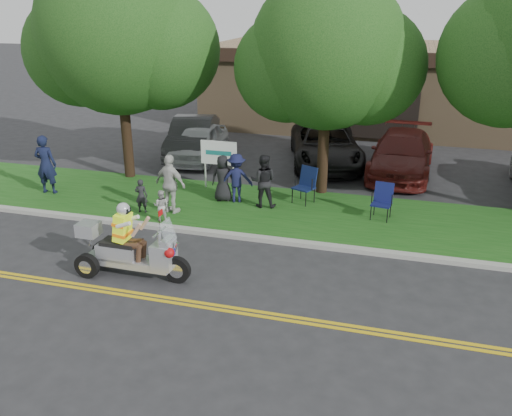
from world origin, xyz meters
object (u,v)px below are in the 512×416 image
(spectator_adult_mid, at_px, (263,181))
(lawn_chair_a, at_px, (306,183))
(trike_scooter, at_px, (129,251))
(parked_car_right, at_px, (402,154))
(spectator_adult_right, at_px, (171,184))
(lawn_chair_b, at_px, (383,199))
(parked_car_left, at_px, (193,137))
(spectator_adult_left, at_px, (46,164))
(parked_car_far_left, at_px, (199,142))
(parked_car_mid, at_px, (325,145))

(spectator_adult_mid, bearing_deg, lawn_chair_a, -155.80)
(trike_scooter, bearing_deg, parked_car_right, 60.13)
(trike_scooter, height_order, spectator_adult_right, spectator_adult_right)
(lawn_chair_a, xyz_separation_m, parked_car_right, (2.80, 4.21, 0.03))
(lawn_chair_b, xyz_separation_m, parked_car_right, (0.39, 4.91, 0.07))
(spectator_adult_mid, bearing_deg, parked_car_right, -137.61)
(trike_scooter, bearing_deg, parked_car_left, 104.61)
(spectator_adult_right, bearing_deg, trike_scooter, 113.65)
(spectator_adult_right, bearing_deg, spectator_adult_left, 7.94)
(spectator_adult_mid, relative_size, parked_car_far_left, 0.40)
(spectator_adult_left, height_order, parked_car_left, spectator_adult_left)
(lawn_chair_a, xyz_separation_m, parked_car_far_left, (-5.17, 3.97, -0.03))
(parked_car_mid, xyz_separation_m, parked_car_right, (2.93, -0.48, 0.00))
(lawn_chair_a, distance_m, spectator_adult_mid, 1.43)
(lawn_chair_a, xyz_separation_m, spectator_adult_left, (-8.39, -1.48, 0.34))
(lawn_chair_a, height_order, spectator_adult_left, spectator_adult_left)
(parked_car_right, bearing_deg, lawn_chair_b, -91.38)
(lawn_chair_a, distance_m, spectator_adult_left, 8.52)
(parked_car_mid, bearing_deg, parked_car_far_left, 173.69)
(parked_car_mid, bearing_deg, spectator_adult_left, -157.60)
(lawn_chair_b, bearing_deg, spectator_adult_mid, -170.19)
(trike_scooter, distance_m, parked_car_left, 10.65)
(lawn_chair_b, relative_size, parked_car_mid, 0.19)
(spectator_adult_left, xyz_separation_m, parked_car_right, (11.19, 5.69, -0.31))
(lawn_chair_b, bearing_deg, parked_car_mid, 123.86)
(spectator_adult_right, distance_m, parked_car_left, 6.85)
(lawn_chair_a, bearing_deg, spectator_adult_right, -127.87)
(spectator_adult_mid, bearing_deg, parked_car_left, -58.83)
(spectator_adult_right, bearing_deg, lawn_chair_a, -136.89)
(trike_scooter, xyz_separation_m, lawn_chair_a, (3.10, 5.80, 0.10))
(spectator_adult_right, xyz_separation_m, parked_car_right, (6.51, 6.23, -0.24))
(trike_scooter, distance_m, spectator_adult_left, 6.84)
(lawn_chair_b, bearing_deg, parked_car_right, 94.10)
(parked_car_far_left, xyz_separation_m, parked_car_left, (-0.50, 0.57, 0.07))
(spectator_adult_mid, xyz_separation_m, spectator_adult_right, (-2.52, -1.24, 0.07))
(trike_scooter, xyz_separation_m, parked_car_mid, (2.97, 10.48, 0.13))
(lawn_chair_a, relative_size, spectator_adult_right, 0.63)
(parked_car_far_left, distance_m, parked_car_mid, 5.09)
(spectator_adult_mid, height_order, parked_car_mid, spectator_adult_mid)
(spectator_adult_mid, bearing_deg, parked_car_far_left, -58.99)
(parked_car_far_left, bearing_deg, spectator_adult_right, -80.38)
(parked_car_left, bearing_deg, spectator_adult_left, -126.04)
(parked_car_mid, relative_size, parked_car_right, 1.04)
(spectator_adult_left, xyz_separation_m, spectator_adult_right, (4.68, -0.54, -0.08))
(lawn_chair_a, relative_size, parked_car_far_left, 0.27)
(spectator_adult_left, xyz_separation_m, parked_car_left, (2.72, 6.02, -0.30))
(lawn_chair_a, height_order, parked_car_far_left, parked_car_far_left)
(spectator_adult_right, distance_m, parked_car_right, 9.01)
(lawn_chair_a, relative_size, parked_car_right, 0.21)
(lawn_chair_b, distance_m, parked_car_left, 9.63)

